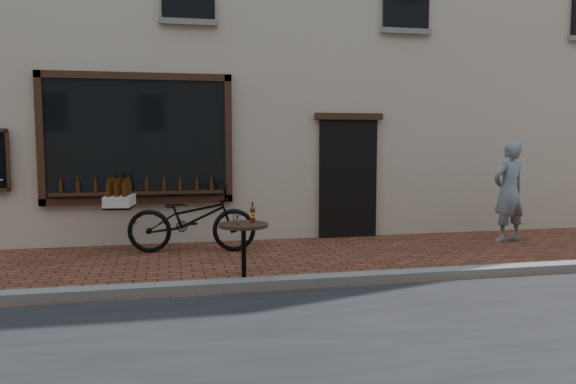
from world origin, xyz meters
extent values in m
plane|color=#512A1A|center=(0.00, 0.00, 0.00)|extent=(90.00, 90.00, 0.00)
cube|color=slate|center=(0.00, 0.20, 0.06)|extent=(90.00, 0.25, 0.12)
cube|color=black|center=(-1.90, 3.45, 1.85)|extent=(3.00, 0.06, 2.00)
cube|color=black|center=(-1.90, 3.43, 2.91)|extent=(3.24, 0.10, 0.12)
cube|color=black|center=(-1.90, 3.43, 0.79)|extent=(3.24, 0.10, 0.12)
cube|color=black|center=(-3.46, 3.43, 1.85)|extent=(0.12, 0.10, 2.24)
cube|color=black|center=(-0.34, 3.43, 1.85)|extent=(0.12, 0.10, 2.24)
cube|color=black|center=(-1.90, 3.38, 0.92)|extent=(2.90, 0.16, 0.05)
cube|color=black|center=(1.90, 3.46, 1.10)|extent=(1.10, 0.10, 2.20)
cube|color=black|center=(1.90, 3.43, 2.26)|extent=(1.30, 0.10, 0.12)
cylinder|color=#3D1C07|center=(-3.15, 3.38, 1.04)|extent=(0.06, 0.06, 0.19)
cylinder|color=#3D1C07|center=(-2.87, 3.38, 1.04)|extent=(0.06, 0.06, 0.19)
cylinder|color=#3D1C07|center=(-2.59, 3.38, 1.04)|extent=(0.06, 0.06, 0.19)
cylinder|color=#3D1C07|center=(-2.32, 3.38, 1.04)|extent=(0.06, 0.06, 0.19)
cylinder|color=#3D1C07|center=(-2.04, 3.38, 1.04)|extent=(0.06, 0.06, 0.19)
cylinder|color=#3D1C07|center=(-1.76, 3.38, 1.04)|extent=(0.06, 0.06, 0.19)
cylinder|color=#3D1C07|center=(-1.48, 3.38, 1.04)|extent=(0.06, 0.06, 0.19)
cylinder|color=#3D1C07|center=(-1.21, 3.38, 1.04)|extent=(0.06, 0.06, 0.19)
cylinder|color=#3D1C07|center=(-0.93, 3.38, 1.04)|extent=(0.06, 0.06, 0.19)
cylinder|color=#3D1C07|center=(-0.65, 3.38, 1.04)|extent=(0.06, 0.06, 0.19)
imported|color=black|center=(-1.03, 2.67, 0.55)|extent=(2.15, 0.99, 1.09)
cube|color=black|center=(-2.17, 2.82, 0.75)|extent=(0.48, 0.63, 0.04)
cube|color=beige|center=(-2.17, 2.82, 0.85)|extent=(0.49, 0.65, 0.17)
cylinder|color=#3D1C07|center=(-2.08, 2.58, 1.05)|extent=(0.07, 0.07, 0.23)
cylinder|color=#3D1C07|center=(-2.20, 2.60, 1.05)|extent=(0.07, 0.07, 0.23)
cylinder|color=#3D1C07|center=(-2.32, 2.62, 1.05)|extent=(0.07, 0.07, 0.23)
cylinder|color=#3D1C07|center=(-2.06, 2.73, 1.05)|extent=(0.07, 0.07, 0.23)
cylinder|color=#3D1C07|center=(-2.18, 2.74, 1.05)|extent=(0.07, 0.07, 0.23)
cylinder|color=#3D1C07|center=(-2.30, 2.76, 1.05)|extent=(0.07, 0.07, 0.23)
cylinder|color=#3D1C07|center=(-2.04, 2.87, 1.05)|extent=(0.07, 0.07, 0.23)
cylinder|color=#3D1C07|center=(-2.16, 2.89, 1.05)|extent=(0.07, 0.07, 0.23)
cylinder|color=#3D1C07|center=(-2.28, 2.90, 1.05)|extent=(0.07, 0.07, 0.23)
cylinder|color=#3D1C07|center=(-2.03, 3.02, 1.05)|extent=(0.07, 0.07, 0.23)
cylinder|color=black|center=(-0.49, 0.35, 0.02)|extent=(0.46, 0.46, 0.03)
cylinder|color=black|center=(-0.49, 0.35, 0.39)|extent=(0.06, 0.06, 0.73)
cylinder|color=black|center=(-0.49, 0.35, 0.78)|extent=(0.62, 0.62, 0.04)
cylinder|color=gold|center=(-0.36, 0.41, 0.90)|extent=(0.07, 0.07, 0.06)
cylinder|color=white|center=(-0.59, 0.28, 0.87)|extent=(0.08, 0.08, 0.13)
imported|color=slate|center=(4.56, 2.37, 0.91)|extent=(0.74, 0.57, 1.82)
camera|label=1|loc=(-1.40, -6.55, 1.87)|focal=35.00mm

